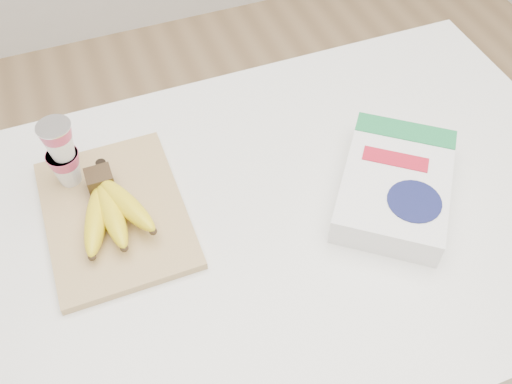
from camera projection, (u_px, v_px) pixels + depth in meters
The scene contains 6 objects.
room at pixel (303, 9), 0.72m from camera, with size 4.00×4.00×4.00m.
table at pixel (280, 323), 1.41m from camera, with size 1.23×0.82×0.92m, color silver.
cutting_board at pixel (115, 213), 1.04m from camera, with size 0.25×0.34×0.02m, color tan.
bananas at pixel (110, 209), 1.01m from camera, with size 0.15×0.19×0.06m.
yogurt_stack at pixel (62, 152), 1.02m from camera, with size 0.06×0.06×0.14m.
cereal_box at pixel (395, 184), 1.06m from camera, with size 0.32×0.34×0.06m.
Camera 1 is at (-0.28, -0.57, 1.77)m, focal length 40.00 mm.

